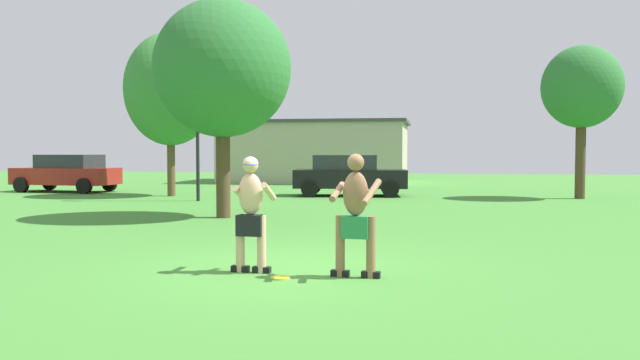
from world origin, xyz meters
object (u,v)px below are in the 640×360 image
object	(u,v)px
player_with_cap	(251,209)
car_black_near_post	(349,175)
tree_right_field	(170,90)
lamp_post	(197,99)
car_red_mid_lot	(67,172)
tree_left_field	(582,88)
tree_behind_players	(222,69)
player_in_green	(355,212)
frisbee	(280,278)

from	to	relation	value
player_with_cap	car_black_near_post	distance (m)	15.63
car_black_near_post	tree_right_field	size ratio (longest dim) A/B	0.72
car_black_near_post	lamp_post	distance (m)	6.49
car_black_near_post	car_red_mid_lot	world-z (taller)	same
tree_left_field	tree_behind_players	world-z (taller)	tree_behind_players
player_with_cap	player_in_green	xyz separation A→B (m)	(1.52, -0.10, -0.01)
car_red_mid_lot	player_in_green	bearing A→B (deg)	-48.41
car_black_near_post	tree_behind_players	world-z (taller)	tree_behind_players
car_red_mid_lot	frisbee	bearing A→B (deg)	-50.94
car_red_mid_lot	tree_behind_players	bearing A→B (deg)	-41.73
player_in_green	car_black_near_post	xyz separation A→B (m)	(-2.14, 15.73, -0.08)
tree_left_field	tree_right_field	size ratio (longest dim) A/B	0.89
car_red_mid_lot	tree_right_field	world-z (taller)	tree_right_field
car_black_near_post	player_with_cap	bearing A→B (deg)	-87.75
lamp_post	tree_right_field	xyz separation A→B (m)	(-1.88, 2.11, 0.56)
car_red_mid_lot	lamp_post	bearing A→B (deg)	-27.03
player_with_cap	tree_behind_players	world-z (taller)	tree_behind_players
car_black_near_post	tree_right_field	xyz separation A→B (m)	(-6.73, -1.27, 3.26)
player_in_green	tree_left_field	size ratio (longest dim) A/B	0.31
player_with_cap	tree_left_field	size ratio (longest dim) A/B	0.30
player_in_green	tree_right_field	xyz separation A→B (m)	(-8.87, 14.45, 3.18)
player_in_green	car_red_mid_lot	world-z (taller)	player_in_green
lamp_post	tree_behind_players	distance (m)	5.79
frisbee	tree_right_field	bearing A→B (deg)	118.12
tree_left_field	tree_behind_players	xyz separation A→B (m)	(-10.67, -8.54, -0.16)
player_in_green	tree_right_field	bearing A→B (deg)	121.54
car_black_near_post	tree_left_field	xyz separation A→B (m)	(8.48, 0.02, 3.20)
player_with_cap	tree_right_field	size ratio (longest dim) A/B	0.27
tree_behind_players	lamp_post	bearing A→B (deg)	117.30
player_with_cap	tree_right_field	bearing A→B (deg)	117.10
player_with_cap	car_red_mid_lot	xyz separation A→B (m)	(-12.72, 15.95, -0.10)
player_in_green	lamp_post	world-z (taller)	lamp_post
car_red_mid_lot	tree_left_field	world-z (taller)	tree_left_field
frisbee	lamp_post	bearing A→B (deg)	115.38
tree_right_field	tree_behind_players	size ratio (longest dim) A/B	1.10
car_red_mid_lot	tree_left_field	xyz separation A→B (m)	(20.58, -0.30, 3.20)
frisbee	car_red_mid_lot	xyz separation A→B (m)	(-13.24, 16.32, 0.81)
tree_behind_players	player_with_cap	bearing A→B (deg)	-68.42
frisbee	lamp_post	distance (m)	14.40
player_in_green	player_with_cap	bearing A→B (deg)	176.12
tree_right_field	tree_left_field	bearing A→B (deg)	4.88
player_with_cap	tree_right_field	world-z (taller)	tree_right_field
player_with_cap	car_black_near_post	bearing A→B (deg)	92.25
tree_left_field	tree_right_field	xyz separation A→B (m)	(-15.21, -1.30, 0.06)
player_with_cap	lamp_post	size ratio (longest dim) A/B	0.29
car_red_mid_lot	tree_behind_players	world-z (taller)	tree_behind_players
player_with_cap	lamp_post	distance (m)	13.65
player_with_cap	tree_behind_players	xyz separation A→B (m)	(-2.81, 7.11, 2.94)
player_with_cap	frisbee	world-z (taller)	player_with_cap
player_in_green	frisbee	world-z (taller)	player_in_green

